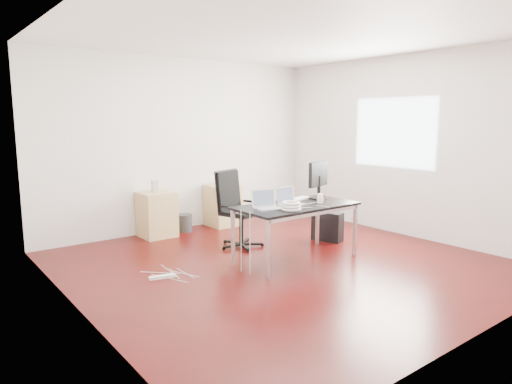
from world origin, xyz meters
TOP-DOWN VIEW (x-y plane):
  - room_shell at (0.04, 0.00)m, footprint 5.00×5.00m
  - desk at (0.24, 0.01)m, footprint 1.60×0.80m
  - office_chair at (0.01, 1.02)m, footprint 0.60×0.62m
  - filing_cabinet_left at (-0.66, 2.23)m, footprint 0.50×0.50m
  - filing_cabinet_right at (0.58, 2.23)m, footprint 0.50×0.50m
  - pc_tower at (1.26, 0.42)m, footprint 0.33×0.49m
  - wastebasket at (-0.16, 2.25)m, footprint 0.32×0.32m
  - power_strip at (-1.47, 0.42)m, footprint 0.31×0.13m
  - laptop_left at (-0.22, 0.04)m, footprint 0.37×0.30m
  - laptop_right at (0.16, 0.04)m, footprint 0.36×0.30m
  - monitor at (0.79, 0.17)m, footprint 0.45×0.26m
  - keyboard at (0.49, 0.26)m, footprint 0.46×0.24m
  - cup_white at (0.56, -0.09)m, footprint 0.09×0.09m
  - cup_brown at (0.68, -0.02)m, footprint 0.09×0.09m
  - cable_coil at (-0.07, -0.22)m, footprint 0.24×0.24m
  - power_adapter at (0.04, -0.23)m, footprint 0.09×0.09m
  - speaker at (-0.67, 2.25)m, footprint 0.10×0.09m
  - navy_garment at (0.65, 2.18)m, footprint 0.31×0.26m

SIDE VIEW (x-z plane):
  - power_strip at x=-1.47m, z-range 0.00..0.04m
  - wastebasket at x=-0.16m, z-range 0.00..0.28m
  - pc_tower at x=1.26m, z-range 0.00..0.44m
  - filing_cabinet_left at x=-0.66m, z-range 0.00..0.70m
  - filing_cabinet_right at x=0.58m, z-range 0.00..0.70m
  - office_chair at x=0.01m, z-range 0.06..1.15m
  - desk at x=0.24m, z-range 0.31..1.04m
  - keyboard at x=0.49m, z-range 0.73..0.75m
  - power_adapter at x=0.04m, z-range 0.73..0.76m
  - navy_garment at x=0.65m, z-range 0.70..0.79m
  - cup_brown at x=0.68m, z-range 0.73..0.83m
  - cable_coil at x=-0.07m, z-range 0.73..0.84m
  - laptop_left at x=-0.22m, z-range 0.67..0.90m
  - laptop_right at x=0.16m, z-range 0.67..0.90m
  - speaker at x=-0.67m, z-range 0.70..0.88m
  - cup_white at x=0.56m, z-range 0.73..0.85m
  - monitor at x=0.79m, z-range 0.76..1.27m
  - room_shell at x=0.04m, z-range -1.10..3.90m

